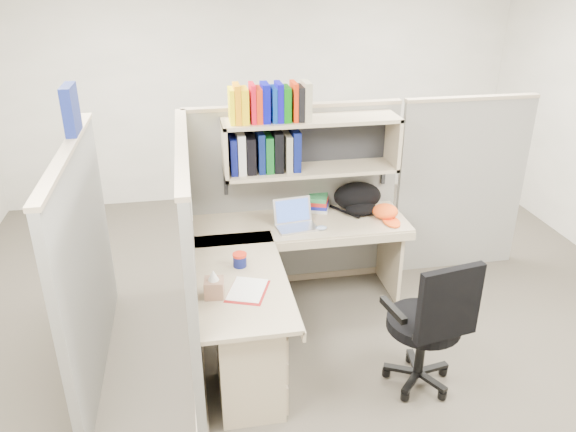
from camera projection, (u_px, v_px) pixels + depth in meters
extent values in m
plane|color=#3C362F|center=(315.00, 338.00, 4.38)|extent=(6.00, 6.00, 0.00)
plane|color=#B0AD9F|center=(260.00, 86.00, 6.49)|extent=(6.00, 0.00, 6.00)
cube|color=slate|center=(294.00, 199.00, 4.85)|extent=(1.80, 0.06, 1.60)
cube|color=gray|center=(294.00, 106.00, 4.51)|extent=(1.80, 0.08, 0.03)
cube|color=slate|center=(191.00, 258.00, 3.90)|extent=(0.06, 1.80, 1.60)
cube|color=gray|center=(181.00, 145.00, 3.56)|extent=(0.08, 1.80, 0.03)
cube|color=slate|center=(86.00, 267.00, 3.78)|extent=(0.06, 1.80, 1.60)
cube|color=slate|center=(461.00, 187.00, 5.10)|extent=(1.20, 0.06, 1.60)
cube|color=navy|center=(71.00, 110.00, 3.68)|extent=(0.07, 0.27, 0.32)
cube|color=white|center=(191.00, 196.00, 3.87)|extent=(0.00, 0.21, 0.28)
cube|color=tan|center=(311.00, 120.00, 4.37)|extent=(1.40, 0.34, 0.03)
cube|color=tan|center=(310.00, 170.00, 4.54)|extent=(1.40, 0.34, 0.03)
cube|color=tan|center=(225.00, 150.00, 4.35)|extent=(0.03, 0.34, 0.44)
cube|color=tan|center=(393.00, 141.00, 4.57)|extent=(0.03, 0.34, 0.44)
cube|color=black|center=(307.00, 140.00, 4.60)|extent=(1.38, 0.01, 0.41)
cube|color=#FFE805|center=(231.00, 106.00, 4.19)|extent=(0.03, 0.20, 0.26)
cube|color=orange|center=(237.00, 104.00, 4.19)|extent=(0.05, 0.20, 0.29)
cube|color=yellow|center=(244.00, 105.00, 4.21)|extent=(0.06, 0.20, 0.26)
cube|color=red|center=(252.00, 103.00, 4.21)|extent=(0.04, 0.20, 0.29)
cube|color=red|center=(258.00, 105.00, 4.23)|extent=(0.05, 0.20, 0.26)
cube|color=#050698|center=(265.00, 102.00, 4.23)|extent=(0.06, 0.20, 0.29)
cube|color=navy|center=(273.00, 104.00, 4.25)|extent=(0.04, 0.20, 0.26)
cube|color=#0A059C|center=(279.00, 102.00, 4.25)|extent=(0.04, 0.20, 0.29)
cube|color=#075D07|center=(286.00, 103.00, 4.26)|extent=(0.06, 0.20, 0.26)
cube|color=red|center=(294.00, 101.00, 4.26)|extent=(0.04, 0.20, 0.29)
cube|color=black|center=(299.00, 103.00, 4.28)|extent=(0.05, 0.20, 0.26)
cube|color=tan|center=(306.00, 101.00, 4.28)|extent=(0.06, 0.20, 0.29)
cube|color=#070D4F|center=(233.00, 154.00, 4.39)|extent=(0.05, 0.24, 0.29)
cube|color=#B9B9B9|center=(241.00, 152.00, 4.40)|extent=(0.06, 0.24, 0.32)
cube|color=black|center=(250.00, 153.00, 4.42)|extent=(0.07, 0.24, 0.29)
cube|color=#061345|center=(260.00, 151.00, 4.42)|extent=(0.05, 0.24, 0.32)
cube|color=#0A4A17|center=(268.00, 152.00, 4.44)|extent=(0.06, 0.24, 0.29)
cube|color=black|center=(277.00, 150.00, 4.45)|extent=(0.07, 0.24, 0.32)
cube|color=gray|center=(287.00, 151.00, 4.46)|extent=(0.05, 0.24, 0.29)
cube|color=#081052|center=(295.00, 149.00, 4.47)|extent=(0.06, 0.24, 0.32)
cube|color=tan|center=(301.00, 224.00, 4.59)|extent=(1.74, 0.60, 0.03)
cube|color=tan|center=(241.00, 279.00, 3.81)|extent=(0.60, 1.34, 0.03)
cube|color=tan|center=(309.00, 245.00, 4.33)|extent=(1.74, 0.02, 0.07)
cube|color=tan|center=(285.00, 279.00, 3.87)|extent=(0.02, 1.34, 0.07)
cube|color=tan|center=(249.00, 356.00, 3.65)|extent=(0.40, 0.55, 0.68)
cube|color=gray|center=(281.00, 327.00, 3.60)|extent=(0.02, 0.50, 0.16)
cube|color=gray|center=(281.00, 350.00, 3.68)|extent=(0.02, 0.50, 0.16)
cube|color=gray|center=(281.00, 376.00, 3.77)|extent=(0.02, 0.50, 0.22)
cube|color=#B2B2B7|center=(282.00, 327.00, 3.60)|extent=(0.01, 0.12, 0.01)
cube|color=tan|center=(390.00, 253.00, 4.90)|extent=(0.03, 0.55, 0.70)
cylinder|color=#0E1554|center=(240.00, 261.00, 3.92)|extent=(0.09, 0.09, 0.08)
cylinder|color=red|center=(240.00, 255.00, 3.90)|extent=(0.10, 0.10, 0.02)
ellipsoid|color=#889CC1|center=(321.00, 228.00, 4.45)|extent=(0.10, 0.08, 0.03)
cylinder|color=silver|center=(295.00, 212.00, 4.65)|extent=(0.08, 0.08, 0.09)
cylinder|color=black|center=(424.00, 323.00, 3.71)|extent=(0.49, 0.49, 0.07)
cube|color=black|center=(449.00, 304.00, 3.39)|extent=(0.43, 0.13, 0.49)
cylinder|color=black|center=(421.00, 348.00, 3.79)|extent=(0.06, 0.06, 0.43)
cylinder|color=black|center=(417.00, 376.00, 3.89)|extent=(0.47, 0.47, 0.11)
cube|color=black|center=(393.00, 310.00, 3.56)|extent=(0.09, 0.28, 0.04)
cube|color=black|center=(458.00, 295.00, 3.72)|extent=(0.09, 0.28, 0.04)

